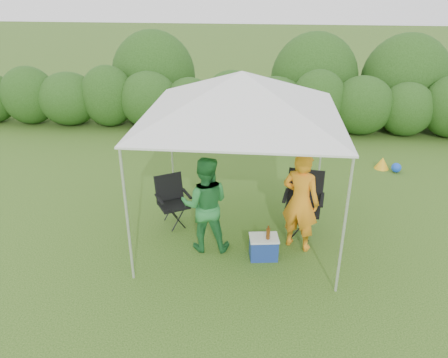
# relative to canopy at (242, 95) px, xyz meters

# --- Properties ---
(ground) EXTENTS (70.00, 70.00, 0.00)m
(ground) POSITION_rel_canopy_xyz_m (0.00, -0.50, -2.46)
(ground) COLOR #416520
(hedge) EXTENTS (17.32, 1.53, 1.80)m
(hedge) POSITION_rel_canopy_xyz_m (0.11, 5.50, -1.63)
(hedge) COLOR #275019
(hedge) RESTS_ON ground
(canopy) EXTENTS (3.10, 3.10, 2.83)m
(canopy) POSITION_rel_canopy_xyz_m (0.00, 0.00, 0.00)
(canopy) COLOR silver
(canopy) RESTS_ON ground
(chair_right) EXTENTS (0.75, 0.70, 1.09)m
(chair_right) POSITION_rel_canopy_xyz_m (1.11, 0.16, -1.85)
(chair_right) COLOR black
(chair_right) RESTS_ON ground
(chair_left) EXTENTS (0.71, 0.69, 0.91)m
(chair_left) POSITION_rel_canopy_xyz_m (-1.24, 0.17, -1.95)
(chair_left) COLOR black
(chair_left) RESTS_ON ground
(man) EXTENTS (0.74, 0.64, 1.70)m
(man) POSITION_rel_canopy_xyz_m (1.00, -0.40, -1.61)
(man) COLOR orange
(man) RESTS_ON ground
(woman) EXTENTS (0.83, 0.66, 1.63)m
(woman) POSITION_rel_canopy_xyz_m (-0.52, -0.58, -1.65)
(woman) COLOR #287A39
(woman) RESTS_ON ground
(cooler) EXTENTS (0.50, 0.39, 0.38)m
(cooler) POSITION_rel_canopy_xyz_m (0.44, -0.78, -2.27)
(cooler) COLOR navy
(cooler) RESTS_ON ground
(bottle) EXTENTS (0.06, 0.06, 0.24)m
(bottle) POSITION_rel_canopy_xyz_m (0.50, -0.82, -1.96)
(bottle) COLOR #592D0C
(bottle) RESTS_ON cooler
(lawn_toy) EXTENTS (0.56, 0.46, 0.28)m
(lawn_toy) POSITION_rel_canopy_xyz_m (3.22, 3.00, -2.33)
(lawn_toy) COLOR #F5AD19
(lawn_toy) RESTS_ON ground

